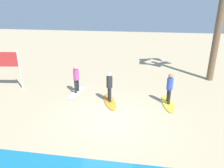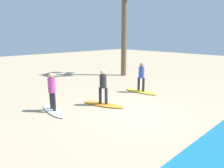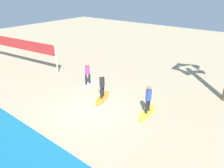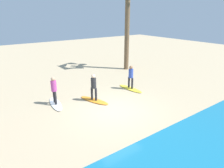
# 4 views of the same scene
# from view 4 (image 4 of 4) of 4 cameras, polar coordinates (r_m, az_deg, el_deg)

# --- Properties ---
(ground_plane) EXTENTS (60.00, 60.00, 0.00)m
(ground_plane) POSITION_cam_4_polar(r_m,az_deg,el_deg) (11.13, 0.41, -7.54)
(ground_plane) COLOR tan
(surfboard_yellow) EXTENTS (0.76, 2.14, 0.09)m
(surfboard_yellow) POSITION_cam_4_polar(r_m,az_deg,el_deg) (14.11, 5.36, -1.32)
(surfboard_yellow) COLOR yellow
(surfboard_yellow) RESTS_ON ground
(surfer_yellow) EXTENTS (0.32, 0.46, 1.64)m
(surfer_yellow) POSITION_cam_4_polar(r_m,az_deg,el_deg) (13.78, 5.49, 2.53)
(surfer_yellow) COLOR #232328
(surfer_yellow) RESTS_ON surfboard_yellow
(surfboard_orange) EXTENTS (1.25, 2.16, 0.09)m
(surfboard_orange) POSITION_cam_4_polar(r_m,az_deg,el_deg) (12.24, -5.22, -4.74)
(surfboard_orange) COLOR orange
(surfboard_orange) RESTS_ON ground
(surfer_orange) EXTENTS (0.32, 0.44, 1.64)m
(surfer_orange) POSITION_cam_4_polar(r_m,az_deg,el_deg) (11.86, -5.37, -0.38)
(surfer_orange) COLOR #232328
(surfer_orange) RESTS_ON surfboard_orange
(surfboard_white) EXTENTS (0.82, 2.15, 0.09)m
(surfboard_white) POSITION_cam_4_polar(r_m,az_deg,el_deg) (12.20, -16.09, -5.56)
(surfboard_white) COLOR white
(surfboard_white) RESTS_ON ground
(surfer_white) EXTENTS (0.32, 0.46, 1.64)m
(surfer_white) POSITION_cam_4_polar(r_m,az_deg,el_deg) (11.82, -16.54, -1.21)
(surfer_white) COLOR #232328
(surfer_white) RESTS_ON surfboard_white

